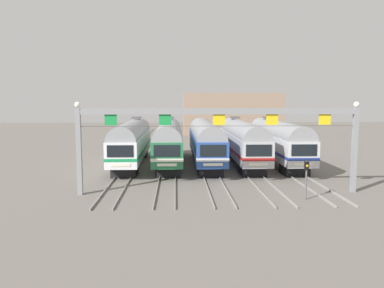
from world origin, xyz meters
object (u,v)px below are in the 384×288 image
object	(u,v)px
commuter_train_green	(169,140)
catenary_gantry	(219,125)
commuter_train_stainless	(242,140)
commuter_train_blue	(205,140)
commuter_train_white	(132,140)
commuter_train_silver	(278,140)
yard_signal_mast	(306,172)

from	to	relation	value
commuter_train_green	catenary_gantry	bearing A→B (deg)	-73.40
commuter_train_stainless	commuter_train_blue	bearing A→B (deg)	-179.94
commuter_train_stainless	catenary_gantry	xyz separation A→B (m)	(-4.02, -13.50, 2.55)
commuter_train_blue	catenary_gantry	distance (m)	13.73
commuter_train_white	commuter_train_green	bearing A→B (deg)	0.00
commuter_train_green	commuter_train_white	bearing A→B (deg)	180.00
commuter_train_white	commuter_train_silver	bearing A→B (deg)	0.00
commuter_train_blue	commuter_train_silver	world-z (taller)	commuter_train_silver
commuter_train_green	yard_signal_mast	world-z (taller)	commuter_train_green
commuter_train_green	commuter_train_blue	xyz separation A→B (m)	(4.02, -0.00, -0.00)
commuter_train_white	yard_signal_mast	xyz separation A→B (m)	(14.08, -15.67, -0.71)
commuter_train_silver	catenary_gantry	size ratio (longest dim) A/B	0.85
commuter_train_white	commuter_train_blue	world-z (taller)	commuter_train_white
commuter_train_stainless	commuter_train_silver	bearing A→B (deg)	0.00
commuter_train_white	yard_signal_mast	size ratio (longest dim) A/B	6.41
commuter_train_stainless	catenary_gantry	distance (m)	14.31
commuter_train_white	commuter_train_stainless	size ratio (longest dim) A/B	1.00
commuter_train_silver	yard_signal_mast	size ratio (longest dim) A/B	6.41
commuter_train_white	commuter_train_silver	distance (m)	16.10
catenary_gantry	yard_signal_mast	xyz separation A→B (m)	(6.04, -2.17, -3.26)
commuter_train_silver	catenary_gantry	xyz separation A→B (m)	(-8.05, -13.50, 2.55)
commuter_train_blue	commuter_train_stainless	size ratio (longest dim) A/B	1.00
commuter_train_green	commuter_train_silver	distance (m)	12.07
commuter_train_stainless	commuter_train_silver	world-z (taller)	same
commuter_train_white	commuter_train_silver	xyz separation A→B (m)	(16.10, 0.00, 0.00)
commuter_train_silver	commuter_train_stainless	bearing A→B (deg)	180.00
commuter_train_silver	commuter_train_green	bearing A→B (deg)	180.00
commuter_train_green	yard_signal_mast	bearing A→B (deg)	-57.31
commuter_train_stainless	yard_signal_mast	distance (m)	15.82
commuter_train_silver	yard_signal_mast	distance (m)	15.82
commuter_train_green	commuter_train_blue	distance (m)	4.02
commuter_train_green	commuter_train_silver	size ratio (longest dim) A/B	1.00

